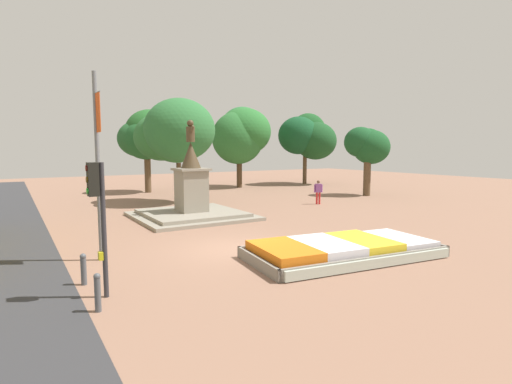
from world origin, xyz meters
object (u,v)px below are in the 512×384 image
Objects in this scene: traffic_light_near_crossing at (98,205)px; kerb_bollard_south at (98,291)px; flower_planter at (342,250)px; statue_monument at (192,201)px; pedestrian_near_planter at (318,190)px; kerb_bollard_mid_a at (84,268)px; banner_pole at (98,163)px.

traffic_light_near_crossing reaches higher than kerb_bollard_south.
flower_planter is 10.13m from statue_monument.
statue_monument reaches higher than kerb_bollard_south.
traffic_light_near_crossing is at bearing -146.95° from pedestrian_near_planter.
kerb_bollard_mid_a is (-6.59, -8.37, -0.45)m from statue_monument.
statue_monument is 9.19m from pedestrian_near_planter.
pedestrian_near_planter is 1.80× the size of kerb_bollard_south.
statue_monument is at bearing 56.48° from traffic_light_near_crossing.
traffic_light_near_crossing is at bearing -80.13° from kerb_bollard_mid_a.
kerb_bollard_south reaches higher than flower_planter.
kerb_bollard_mid_a is at bearing 89.54° from kerb_bollard_south.
traffic_light_near_crossing is 2.08× the size of pedestrian_near_planter.
kerb_bollard_mid_a is (-15.76, -8.86, -0.46)m from pedestrian_near_planter.
pedestrian_near_planter is at bearing 29.36° from kerb_bollard_mid_a.
kerb_bollard_mid_a is at bearing 167.96° from flower_planter.
kerb_bollard_south reaches higher than kerb_bollard_mid_a.
statue_monument is 6.68× the size of kerb_bollard_mid_a.
flower_planter is 7.87m from traffic_light_near_crossing.
banner_pole is 7.06× the size of kerb_bollard_mid_a.
banner_pole is at bearing -156.06° from pedestrian_near_planter.
flower_planter is 1.20× the size of statue_monument.
banner_pole is 5.21m from kerb_bollard_south.
flower_planter is 1.13× the size of banner_pole.
flower_planter is at bearing -3.15° from traffic_light_near_crossing.
statue_monument is 10.66m from kerb_bollard_mid_a.
pedestrian_near_planter reaches higher than kerb_bollard_south.
kerb_bollard_mid_a is (-7.81, 1.67, 0.18)m from flower_planter.
pedestrian_near_planter is 1.86× the size of kerb_bollard_mid_a.
kerb_bollard_south is at bearing -145.24° from pedestrian_near_planter.
banner_pole is at bearing 78.29° from kerb_bollard_south.
banner_pole is 16.43m from pedestrian_near_planter.
statue_monument is at bearing 46.96° from banner_pole.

